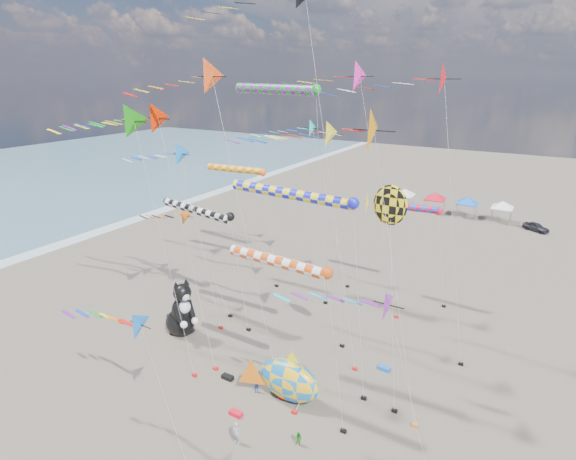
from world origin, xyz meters
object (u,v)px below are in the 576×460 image
at_px(fish_inflatable, 288,380).
at_px(child_blue, 256,385).
at_px(person_adult, 236,433).
at_px(cat_inflatable, 181,306).
at_px(parked_car, 536,227).
at_px(child_green, 299,439).

bearing_deg(fish_inflatable, child_blue, -167.08).
height_order(person_adult, child_blue, person_adult).
bearing_deg(person_adult, cat_inflatable, 141.34).
xyz_separation_m(fish_inflatable, person_adult, (-0.69, -5.02, -0.85)).
distance_m(child_blue, parked_car, 51.49).
xyz_separation_m(cat_inflatable, child_blue, (9.77, -3.03, -2.15)).
bearing_deg(child_blue, parked_car, 41.88).
xyz_separation_m(child_blue, parked_car, (15.01, 49.25, 0.05)).
height_order(child_green, child_blue, child_blue).
bearing_deg(fish_inflatable, cat_inflatable, 168.27).
height_order(fish_inflatable, person_adult, fish_inflatable).
height_order(cat_inflatable, parked_car, cat_inflatable).
bearing_deg(parked_car, person_adult, -164.56).
distance_m(cat_inflatable, child_green, 15.97).
bearing_deg(parked_car, cat_inflatable, -178.75).
bearing_deg(parked_car, child_blue, -167.50).
distance_m(cat_inflatable, parked_car, 52.48).
xyz_separation_m(fish_inflatable, child_blue, (-2.30, -0.53, -1.04)).
xyz_separation_m(cat_inflatable, parked_car, (24.78, 46.22, -2.10)).
relative_size(fish_inflatable, person_adult, 4.09).
xyz_separation_m(person_adult, child_blue, (-1.61, 4.49, -0.19)).
xyz_separation_m(fish_inflatable, parked_car, (12.71, 48.73, -0.98)).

